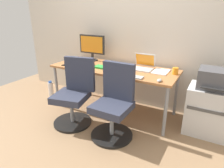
% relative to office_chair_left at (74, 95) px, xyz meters
% --- Properties ---
extents(ground_plane, '(5.28, 5.28, 0.00)m').
position_rel_office_chair_left_xyz_m(ground_plane, '(0.31, 0.58, -0.42)').
color(ground_plane, '#9E7A56').
extents(back_wall, '(4.40, 0.04, 2.60)m').
position_rel_office_chair_left_xyz_m(back_wall, '(0.31, 1.03, 0.88)').
color(back_wall, silver).
rests_on(back_wall, ground).
extents(desk, '(1.91, 0.73, 0.72)m').
position_rel_office_chair_left_xyz_m(desk, '(0.31, 0.58, 0.24)').
color(desk, '#B77542').
rests_on(desk, ground).
extents(office_chair_left, '(0.54, 0.54, 0.94)m').
position_rel_office_chair_left_xyz_m(office_chair_left, '(0.00, 0.00, 0.00)').
color(office_chair_left, black).
rests_on(office_chair_left, ground).
extents(office_chair_right, '(0.54, 0.54, 0.94)m').
position_rel_office_chair_left_xyz_m(office_chair_right, '(0.63, 0.00, 0.00)').
color(office_chair_right, black).
rests_on(office_chair_right, ground).
extents(side_cabinet, '(0.55, 0.44, 0.63)m').
position_rel_office_chair_left_xyz_m(side_cabinet, '(1.69, 0.62, -0.11)').
color(side_cabinet, silver).
rests_on(side_cabinet, ground).
extents(printer, '(0.38, 0.40, 0.24)m').
position_rel_office_chair_left_xyz_m(printer, '(1.69, 0.62, 0.33)').
color(printer, '#515156').
rests_on(printer, side_cabinet).
extents(water_bottle_on_floor, '(0.09, 0.09, 0.31)m').
position_rel_office_chair_left_xyz_m(water_bottle_on_floor, '(-0.96, 0.47, -0.28)').
color(water_bottle_on_floor, white).
rests_on(water_bottle_on_floor, ground).
extents(desktop_monitor, '(0.48, 0.18, 0.43)m').
position_rel_office_chair_left_xyz_m(desktop_monitor, '(-0.23, 0.80, 0.54)').
color(desktop_monitor, '#262626').
rests_on(desktop_monitor, desk).
extents(open_laptop, '(0.31, 0.30, 0.22)m').
position_rel_office_chair_left_xyz_m(open_laptop, '(0.72, 0.73, 0.35)').
color(open_laptop, silver).
rests_on(open_laptop, desk).
extents(keyboard_by_monitor, '(0.34, 0.12, 0.02)m').
position_rel_office_chair_left_xyz_m(keyboard_by_monitor, '(-0.18, 0.31, 0.30)').
color(keyboard_by_monitor, '#2D2D2D').
rests_on(keyboard_by_monitor, desk).
extents(keyboard_by_laptop, '(0.34, 0.12, 0.02)m').
position_rel_office_chair_left_xyz_m(keyboard_by_laptop, '(0.71, 0.30, 0.30)').
color(keyboard_by_laptop, '#B7B7B7').
rests_on(keyboard_by_laptop, desk).
extents(mouse_by_monitor, '(0.06, 0.10, 0.03)m').
position_rel_office_chair_left_xyz_m(mouse_by_monitor, '(1.09, 0.30, 0.31)').
color(mouse_by_monitor, '#B7B7B7').
rests_on(mouse_by_monitor, desk).
extents(mouse_by_laptop, '(0.06, 0.10, 0.03)m').
position_rel_office_chair_left_xyz_m(mouse_by_laptop, '(0.37, 0.49, 0.31)').
color(mouse_by_laptop, '#2D2D2D').
rests_on(mouse_by_laptop, desk).
extents(coffee_mug, '(0.08, 0.08, 0.09)m').
position_rel_office_chair_left_xyz_m(coffee_mug, '(1.20, 0.70, 0.34)').
color(coffee_mug, orange).
rests_on(coffee_mug, desk).
extents(pen_cup, '(0.07, 0.07, 0.10)m').
position_rel_office_chair_left_xyz_m(pen_cup, '(-0.06, 0.54, 0.35)').
color(pen_cup, slate).
rests_on(pen_cup, desk).
extents(phone_near_laptop, '(0.07, 0.14, 0.01)m').
position_rel_office_chair_left_xyz_m(phone_near_laptop, '(-0.43, 0.36, 0.30)').
color(phone_near_laptop, black).
rests_on(phone_near_laptop, desk).
extents(phone_near_monitor, '(0.07, 0.14, 0.01)m').
position_rel_office_chair_left_xyz_m(phone_near_monitor, '(0.45, 0.63, 0.30)').
color(phone_near_monitor, black).
rests_on(phone_near_monitor, desk).
extents(notebook, '(0.21, 0.15, 0.03)m').
position_rel_office_chair_left_xyz_m(notebook, '(0.16, 0.48, 0.31)').
color(notebook, green).
rests_on(notebook, desk).
extents(paper_pile, '(0.21, 0.30, 0.01)m').
position_rel_office_chair_left_xyz_m(paper_pile, '(1.00, 0.70, 0.30)').
color(paper_pile, white).
rests_on(paper_pile, desk).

